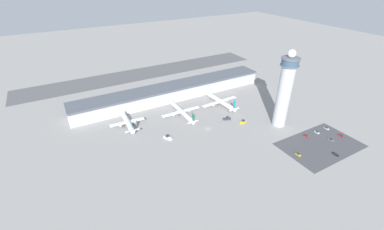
{
  "coord_description": "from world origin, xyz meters",
  "views": [
    {
      "loc": [
        -103.66,
        -157.02,
        122.49
      ],
      "look_at": [
        -8.43,
        13.02,
        9.94
      ],
      "focal_mm": 24.0,
      "sensor_mm": 36.0,
      "label": 1
    }
  ],
  "objects_px": {
    "car_maroon_suv": "(298,154)",
    "service_truck_baggage": "(243,122)",
    "car_red_hatchback": "(326,128)",
    "car_yellow_taxi": "(341,136)",
    "car_navy_sedan": "(336,154)",
    "airplane_gate_alpha": "(127,122)",
    "service_truck_fuel": "(168,138)",
    "car_white_wagon": "(331,140)",
    "car_silver_sedan": "(317,132)",
    "airplane_gate_bravo": "(182,112)",
    "car_grey_coupe": "(306,136)",
    "service_truck_catering": "(227,119)",
    "airplane_gate_charlie": "(220,101)",
    "control_tower": "(285,91)"
  },
  "relations": [
    {
      "from": "car_silver_sedan",
      "to": "car_white_wagon",
      "type": "bearing_deg",
      "value": -87.52
    },
    {
      "from": "car_white_wagon",
      "to": "car_silver_sedan",
      "type": "bearing_deg",
      "value": 92.48
    },
    {
      "from": "car_silver_sedan",
      "to": "car_maroon_suv",
      "type": "height_order",
      "value": "car_maroon_suv"
    },
    {
      "from": "service_truck_catering",
      "to": "car_navy_sedan",
      "type": "xyz_separation_m",
      "value": [
        41.09,
        -81.62,
        -0.54
      ]
    },
    {
      "from": "airplane_gate_alpha",
      "to": "car_yellow_taxi",
      "type": "distance_m",
      "value": 182.0
    },
    {
      "from": "car_red_hatchback",
      "to": "car_yellow_taxi",
      "type": "xyz_separation_m",
      "value": [
        0.5,
        -13.3,
        0.02
      ]
    },
    {
      "from": "airplane_gate_alpha",
      "to": "car_grey_coupe",
      "type": "height_order",
      "value": "airplane_gate_alpha"
    },
    {
      "from": "control_tower",
      "to": "service_truck_baggage",
      "type": "xyz_separation_m",
      "value": [
        -26.1,
        17.24,
        -32.1
      ]
    },
    {
      "from": "car_navy_sedan",
      "to": "car_yellow_taxi",
      "type": "relative_size",
      "value": 0.99
    },
    {
      "from": "car_white_wagon",
      "to": "service_truck_baggage",
      "type": "bearing_deg",
      "value": 128.73
    },
    {
      "from": "service_truck_baggage",
      "to": "car_white_wagon",
      "type": "xyz_separation_m",
      "value": [
        45.19,
        -56.35,
        -0.42
      ]
    },
    {
      "from": "car_red_hatchback",
      "to": "airplane_gate_alpha",
      "type": "bearing_deg",
      "value": 149.4
    },
    {
      "from": "airplane_gate_charlie",
      "to": "car_maroon_suv",
      "type": "relative_size",
      "value": 10.27
    },
    {
      "from": "car_silver_sedan",
      "to": "car_maroon_suv",
      "type": "distance_m",
      "value": 40.1
    },
    {
      "from": "control_tower",
      "to": "airplane_gate_alpha",
      "type": "distance_m",
      "value": 137.37
    },
    {
      "from": "service_truck_fuel",
      "to": "car_navy_sedan",
      "type": "bearing_deg",
      "value": -38.5
    },
    {
      "from": "airplane_gate_bravo",
      "to": "car_yellow_taxi",
      "type": "height_order",
      "value": "airplane_gate_bravo"
    },
    {
      "from": "car_grey_coupe",
      "to": "service_truck_catering",
      "type": "bearing_deg",
      "value": 127.48
    },
    {
      "from": "airplane_gate_bravo",
      "to": "car_navy_sedan",
      "type": "relative_size",
      "value": 9.63
    },
    {
      "from": "airplane_gate_charlie",
      "to": "service_truck_baggage",
      "type": "relative_size",
      "value": 6.95
    },
    {
      "from": "car_red_hatchback",
      "to": "car_navy_sedan",
      "type": "relative_size",
      "value": 0.88
    },
    {
      "from": "control_tower",
      "to": "service_truck_catering",
      "type": "bearing_deg",
      "value": 141.24
    },
    {
      "from": "car_silver_sedan",
      "to": "control_tower",
      "type": "bearing_deg",
      "value": 125.18
    },
    {
      "from": "service_truck_catering",
      "to": "car_grey_coupe",
      "type": "xyz_separation_m",
      "value": [
        41.53,
        -54.16,
        -0.52
      ]
    },
    {
      "from": "airplane_gate_charlie",
      "to": "service_truck_catering",
      "type": "distance_m",
      "value": 28.83
    },
    {
      "from": "airplane_gate_alpha",
      "to": "service_truck_fuel",
      "type": "relative_size",
      "value": 4.57
    },
    {
      "from": "airplane_gate_charlie",
      "to": "car_white_wagon",
      "type": "distance_m",
      "value": 104.24
    },
    {
      "from": "car_navy_sedan",
      "to": "car_silver_sedan",
      "type": "height_order",
      "value": "car_silver_sedan"
    },
    {
      "from": "service_truck_fuel",
      "to": "car_navy_sedan",
      "type": "relative_size",
      "value": 1.6
    },
    {
      "from": "control_tower",
      "to": "airplane_gate_charlie",
      "type": "height_order",
      "value": "control_tower"
    },
    {
      "from": "car_maroon_suv",
      "to": "service_truck_baggage",
      "type": "bearing_deg",
      "value": 96.75
    },
    {
      "from": "car_maroon_suv",
      "to": "control_tower",
      "type": "bearing_deg",
      "value": 63.69
    },
    {
      "from": "airplane_gate_bravo",
      "to": "control_tower",
      "type": "bearing_deg",
      "value": -38.79
    },
    {
      "from": "service_truck_baggage",
      "to": "car_red_hatchback",
      "type": "distance_m",
      "value": 71.93
    },
    {
      "from": "car_maroon_suv",
      "to": "car_grey_coupe",
      "type": "height_order",
      "value": "car_maroon_suv"
    },
    {
      "from": "service_truck_catering",
      "to": "airplane_gate_bravo",
      "type": "bearing_deg",
      "value": 141.19
    },
    {
      "from": "car_grey_coupe",
      "to": "car_maroon_suv",
      "type": "bearing_deg",
      "value": -151.42
    },
    {
      "from": "service_truck_catering",
      "to": "car_navy_sedan",
      "type": "relative_size",
      "value": 1.57
    },
    {
      "from": "service_truck_catering",
      "to": "service_truck_baggage",
      "type": "height_order",
      "value": "service_truck_catering"
    },
    {
      "from": "airplane_gate_alpha",
      "to": "car_white_wagon",
      "type": "relative_size",
      "value": 7.53
    },
    {
      "from": "car_navy_sedan",
      "to": "car_maroon_suv",
      "type": "relative_size",
      "value": 1.1
    },
    {
      "from": "car_white_wagon",
      "to": "car_navy_sedan",
      "type": "bearing_deg",
      "value": -134.64
    },
    {
      "from": "car_red_hatchback",
      "to": "car_white_wagon",
      "type": "xyz_separation_m",
      "value": [
        -12.07,
        -12.81,
        0.03
      ]
    },
    {
      "from": "car_red_hatchback",
      "to": "car_grey_coupe",
      "type": "height_order",
      "value": "car_grey_coupe"
    },
    {
      "from": "control_tower",
      "to": "car_silver_sedan",
      "type": "bearing_deg",
      "value": -54.82
    },
    {
      "from": "car_white_wagon",
      "to": "car_maroon_suv",
      "type": "relative_size",
      "value": 1.07
    },
    {
      "from": "service_truck_fuel",
      "to": "car_maroon_suv",
      "type": "relative_size",
      "value": 1.76
    },
    {
      "from": "control_tower",
      "to": "car_white_wagon",
      "type": "bearing_deg",
      "value": -63.98
    },
    {
      "from": "airplane_gate_alpha",
      "to": "service_truck_catering",
      "type": "bearing_deg",
      "value": -22.1
    },
    {
      "from": "airplane_gate_bravo",
      "to": "car_white_wagon",
      "type": "distance_m",
      "value": 129.37
    }
  ]
}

